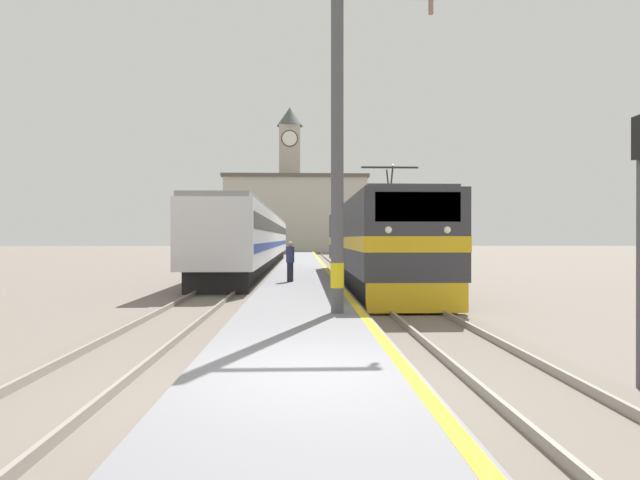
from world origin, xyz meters
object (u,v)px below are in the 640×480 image
Objects in this scene: person_on_platform at (290,261)px; clock_tower at (290,175)px; locomotive_train at (373,243)px; passenger_train at (257,239)px; catenary_mast at (340,140)px.

clock_tower is at bearing 91.43° from person_on_platform.
passenger_train is (-6.32, 13.74, 0.17)m from locomotive_train.
clock_tower is (-1.55, 62.20, 11.44)m from person_on_platform.
person_on_platform is (2.72, -15.08, -0.87)m from passenger_train.
clock_tower reaches higher than passenger_train.
catenary_mast reaches higher than passenger_train.
catenary_mast is at bearing -102.50° from locomotive_train.
locomotive_train is 3.91m from person_on_platform.
passenger_train is 1.50× the size of clock_tower.
clock_tower reaches higher than catenary_mast.
locomotive_train is 15.12m from passenger_train.
passenger_train is at bearing 100.21° from person_on_platform.
locomotive_train is 0.49× the size of passenger_train.
passenger_train is 15.35m from person_on_platform.
locomotive_train is 10.52m from catenary_mast.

